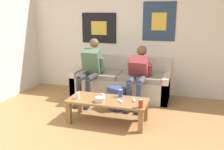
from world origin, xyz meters
The scene contains 14 objects.
ground_plane centered at (0.00, 0.00, 0.00)m, with size 18.00×18.00×0.00m, color #9E7042.
wall_back centered at (0.00, 2.56, 1.28)m, with size 10.00×0.07×2.55m.
couch centered at (-0.03, 2.18, 0.28)m, with size 1.96×0.75×0.80m.
coffee_table centered at (0.10, 0.90, 0.31)m, with size 1.25×0.55×0.37m.
person_seated_adult centered at (-0.54, 1.80, 0.65)m, with size 0.47×0.88×1.20m.
person_seated_teen centered at (0.40, 1.84, 0.60)m, with size 0.47×0.95×1.07m.
backpack centered at (0.08, 1.47, 0.19)m, with size 0.37×0.34×0.40m.
ceramic_bowl centered at (0.02, 0.77, 0.41)m, with size 0.16×0.16×0.08m.
pillar_candle centered at (-0.36, 0.80, 0.42)m, with size 0.06×0.06×0.12m.
drink_can_blue centered at (0.26, 1.08, 0.43)m, with size 0.07×0.07×0.12m.
drink_can_red centered at (0.65, 0.71, 0.43)m, with size 0.07×0.07×0.12m.
game_controller_near_left centered at (-0.03, 1.06, 0.38)m, with size 0.11×0.14×0.03m.
game_controller_near_right centered at (0.51, 0.96, 0.38)m, with size 0.08×0.15×0.03m.
game_controller_far_center centered at (0.32, 0.86, 0.38)m, with size 0.12×0.13×0.03m.
Camera 1 is at (1.23, -2.60, 1.69)m, focal length 40.00 mm.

